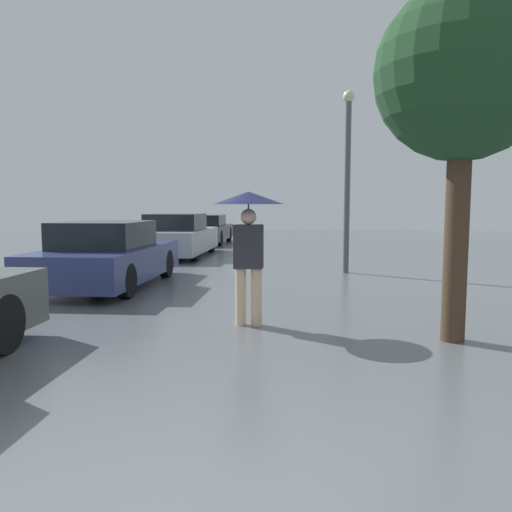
% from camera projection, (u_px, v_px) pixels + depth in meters
% --- Properties ---
extents(pedestrian, '(0.92, 0.92, 1.75)m').
position_uv_depth(pedestrian, '(248.00, 223.00, 6.44)').
color(pedestrian, beige).
rests_on(pedestrian, ground_plane).
extents(parked_car_second, '(1.76, 4.09, 1.26)m').
position_uv_depth(parked_car_second, '(108.00, 256.00, 9.68)').
color(parked_car_second, navy).
rests_on(parked_car_second, ground_plane).
extents(parked_car_third, '(1.80, 4.27, 1.32)m').
position_uv_depth(parked_car_third, '(178.00, 237.00, 15.40)').
color(parked_car_third, '#9EA3A8').
rests_on(parked_car_third, ground_plane).
extents(parked_car_farthest, '(1.75, 4.17, 1.18)m').
position_uv_depth(parked_car_farthest, '(205.00, 230.00, 20.65)').
color(parked_car_farthest, black).
rests_on(parked_car_farthest, ground_plane).
extents(tree, '(1.96, 1.96, 4.01)m').
position_uv_depth(tree, '(463.00, 76.00, 5.51)').
color(tree, '#473323').
rests_on(tree, ground_plane).
extents(street_lamp, '(0.27, 0.27, 4.15)m').
position_uv_depth(street_lamp, '(347.00, 169.00, 11.42)').
color(street_lamp, '#515456').
rests_on(street_lamp, ground_plane).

